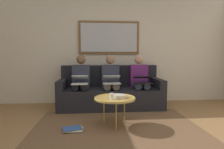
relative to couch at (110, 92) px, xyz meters
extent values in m
cube|color=beige|center=(0.00, -0.48, 0.99)|extent=(6.00, 0.12, 2.60)
cube|color=brown|center=(0.00, 1.27, -0.31)|extent=(2.60, 1.80, 0.01)
cube|color=black|center=(0.00, 0.07, -0.10)|extent=(2.20, 0.90, 0.42)
cube|color=black|center=(0.00, -0.28, 0.35)|extent=(2.20, 0.20, 0.48)
cube|color=black|center=(-1.03, 0.07, 0.21)|extent=(0.14, 0.90, 0.20)
cube|color=black|center=(1.03, 0.07, 0.21)|extent=(0.14, 0.90, 0.20)
cube|color=brown|center=(0.00, -0.39, 1.24)|extent=(1.42, 0.04, 0.77)
cube|color=#B2B7BC|center=(0.00, -0.37, 1.24)|extent=(1.32, 0.01, 0.67)
cylinder|color=tan|center=(0.02, 1.22, 0.13)|extent=(0.65, 0.65, 0.03)
torus|color=tan|center=(0.02, 1.22, 0.14)|extent=(0.65, 0.65, 0.02)
cylinder|color=#B28E42|center=(0.02, 1.41, -0.10)|extent=(0.02, 0.02, 0.43)
cylinder|color=#B28E42|center=(-0.15, 1.12, -0.10)|extent=(0.02, 0.02, 0.43)
cylinder|color=#B28E42|center=(0.19, 1.12, -0.10)|extent=(0.02, 0.02, 0.43)
cylinder|color=silver|center=(0.08, 1.31, 0.19)|extent=(0.07, 0.07, 0.09)
cylinder|color=beige|center=(-0.05, 1.23, 0.17)|extent=(0.19, 0.19, 0.05)
cube|color=#66236B|center=(-0.64, -0.03, 0.36)|extent=(0.38, 0.22, 0.50)
sphere|color=tan|center=(-0.64, -0.03, 0.73)|extent=(0.20, 0.20, 0.20)
cylinder|color=#384256|center=(-0.73, 0.18, 0.18)|extent=(0.14, 0.42, 0.14)
cylinder|color=#384256|center=(-0.55, 0.18, 0.18)|extent=(0.14, 0.42, 0.14)
cylinder|color=#384256|center=(-0.73, 0.39, -0.10)|extent=(0.11, 0.11, 0.42)
cylinder|color=#384256|center=(-0.55, 0.39, -0.10)|extent=(0.11, 0.11, 0.42)
cube|color=black|center=(-0.64, 0.39, 0.25)|extent=(0.35, 0.21, 0.01)
cube|color=black|center=(-0.64, 0.25, 0.36)|extent=(0.35, 0.20, 0.07)
cube|color=#A5C6EA|center=(-0.64, 0.26, 0.36)|extent=(0.31, 0.18, 0.06)
cube|color=#2D3342|center=(0.00, -0.03, 0.36)|extent=(0.38, 0.22, 0.50)
sphere|color=#997051|center=(0.00, -0.03, 0.73)|extent=(0.20, 0.20, 0.20)
cylinder|color=gray|center=(-0.09, 0.18, 0.18)|extent=(0.14, 0.42, 0.14)
cylinder|color=gray|center=(0.09, 0.18, 0.18)|extent=(0.14, 0.42, 0.14)
cylinder|color=gray|center=(-0.09, 0.39, -0.10)|extent=(0.11, 0.11, 0.42)
cylinder|color=gray|center=(0.09, 0.39, -0.10)|extent=(0.11, 0.11, 0.42)
cube|color=silver|center=(0.00, 0.39, 0.25)|extent=(0.35, 0.22, 0.01)
cube|color=silver|center=(0.00, 0.24, 0.36)|extent=(0.35, 0.21, 0.09)
cube|color=#A5C6EA|center=(0.00, 0.24, 0.37)|extent=(0.32, 0.18, 0.08)
cube|color=#2D3342|center=(0.64, -0.03, 0.36)|extent=(0.38, 0.22, 0.50)
sphere|color=brown|center=(0.64, -0.03, 0.73)|extent=(0.20, 0.20, 0.20)
cylinder|color=#232328|center=(0.55, 0.18, 0.18)|extent=(0.14, 0.42, 0.14)
cylinder|color=#232328|center=(0.73, 0.18, 0.18)|extent=(0.14, 0.42, 0.14)
cylinder|color=#232328|center=(0.55, 0.39, -0.10)|extent=(0.11, 0.11, 0.42)
cylinder|color=#232328|center=(0.73, 0.39, -0.10)|extent=(0.11, 0.11, 0.42)
cube|color=white|center=(0.64, 0.39, 0.25)|extent=(0.32, 0.24, 0.01)
cube|color=white|center=(0.64, 0.23, 0.37)|extent=(0.32, 0.22, 0.10)
cube|color=#A5C6EA|center=(0.64, 0.23, 0.37)|extent=(0.29, 0.20, 0.08)
cube|color=red|center=(0.66, 1.36, -0.30)|extent=(0.28, 0.20, 0.01)
cube|color=white|center=(0.66, 1.39, -0.29)|extent=(0.28, 0.20, 0.01)
cube|color=yellow|center=(0.67, 1.38, -0.28)|extent=(0.32, 0.26, 0.01)
cube|color=#33569E|center=(0.68, 1.39, -0.27)|extent=(0.33, 0.27, 0.01)
camera|label=1|loc=(0.33, 4.22, 0.80)|focal=31.01mm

